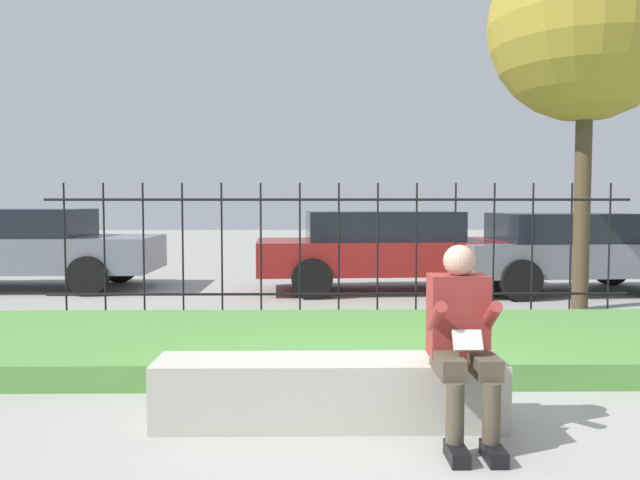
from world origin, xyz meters
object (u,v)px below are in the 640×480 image
at_px(car_parked_center, 389,248).
at_px(tree_behind_fence, 587,25).
at_px(car_parked_right, 568,250).
at_px(person_seated_reader, 462,334).
at_px(car_parked_left, 19,246).
at_px(stone_bench, 329,395).

relative_size(car_parked_center, tree_behind_fence, 0.88).
bearing_deg(car_parked_right, car_parked_center, 171.72).
height_order(person_seated_reader, tree_behind_fence, tree_behind_fence).
relative_size(car_parked_left, car_parked_center, 0.99).
height_order(person_seated_reader, car_parked_left, car_parked_left).
height_order(car_parked_left, car_parked_center, car_parked_left).
xyz_separation_m(person_seated_reader, car_parked_center, (0.37, 6.71, 0.05)).
bearing_deg(person_seated_reader, tree_behind_fence, 59.26).
relative_size(person_seated_reader, tree_behind_fence, 0.23).
bearing_deg(tree_behind_fence, car_parked_left, 165.97).
bearing_deg(stone_bench, car_parked_right, 55.83).
xyz_separation_m(person_seated_reader, car_parked_left, (-6.11, 7.05, 0.07)).
relative_size(car_parked_left, tree_behind_fence, 0.87).
xyz_separation_m(car_parked_right, car_parked_center, (-3.00, 0.22, 0.01)).
bearing_deg(stone_bench, car_parked_center, 79.26).
distance_m(car_parked_left, tree_behind_fence, 9.80).
height_order(car_parked_center, tree_behind_fence, tree_behind_fence).
xyz_separation_m(stone_bench, person_seated_reader, (0.85, -0.27, 0.48)).
relative_size(stone_bench, car_parked_right, 0.59).
xyz_separation_m(stone_bench, car_parked_center, (1.22, 6.44, 0.54)).
distance_m(car_parked_left, car_parked_center, 6.50).
xyz_separation_m(car_parked_left, tree_behind_fence, (8.97, -2.24, 3.23)).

